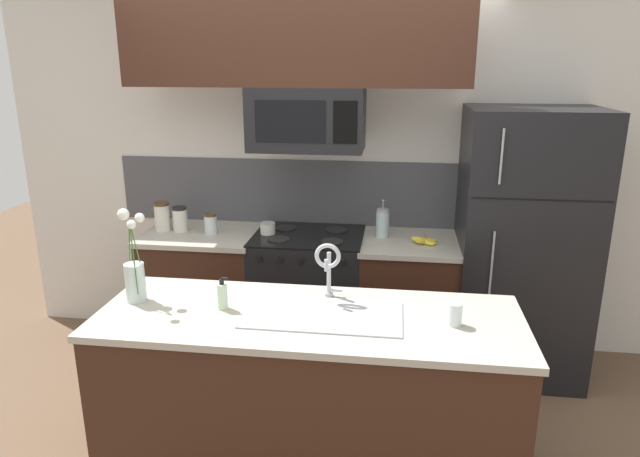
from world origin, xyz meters
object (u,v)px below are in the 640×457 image
Objects in this scene: microwave at (307,119)px; banana_bunch at (424,241)px; french_press at (382,223)px; spare_glass at (455,314)px; storage_jar_tall at (162,217)px; refrigerator at (522,245)px; storage_jar_medium at (180,219)px; storage_jar_short at (211,224)px; storage_jar_squat at (268,229)px; stove_range at (309,296)px; sink_faucet at (328,263)px; flower_vase at (135,275)px; dish_soap_bottle at (222,296)px.

microwave reaches higher than banana_bunch.
spare_glass is (0.37, -1.33, -0.04)m from french_press.
storage_jar_tall is at bearing 177.91° from banana_bunch.
storage_jar_medium is (-2.37, -0.01, 0.09)m from refrigerator.
storage_jar_squat is at bearing 3.11° from storage_jar_short.
stove_range is at bearing -0.68° from storage_jar_medium.
sink_faucet is (1.33, -1.06, 0.09)m from storage_jar_tall.
french_press is 2.44× the size of spare_glass.
storage_jar_tall is 1.26m from flower_vase.
storage_jar_squat is (-0.28, 0.01, -0.76)m from microwave.
storage_jar_tall is 0.13m from storage_jar_medium.
storage_jar_short is 1.34× the size of spare_glass.
dish_soap_bottle is 1.12m from spare_glass.
spare_glass reaches higher than storage_jar_squat.
dish_soap_bottle is at bearing -131.07° from banana_bunch.
french_press is 1.62× the size of dish_soap_bottle.
stove_range is at bearing -179.20° from refrigerator.
refrigerator is at bearing 42.52° from sink_faucet.
storage_jar_tall is 0.37m from storage_jar_short.
storage_jar_short is 2.00m from spare_glass.
storage_jar_medium is at bearing 177.59° from banana_bunch.
refrigerator reaches higher than banana_bunch.
dish_soap_bottle reaches higher than spare_glass.
french_press is 0.87× the size of sink_faucet.
microwave is 4.51× the size of dish_soap_bottle.
spare_glass is (1.17, -1.26, 0.01)m from storage_jar_squat.
storage_jar_medium is 0.58× the size of sink_faucet.
storage_jar_medium reaches higher than banana_bunch.
storage_jar_tall is at bearing -178.03° from french_press.
storage_jar_short is 1.17m from flower_vase.
storage_jar_medium reaches higher than storage_jar_short.
storage_jar_squat is 1.19m from sink_faucet.
microwave reaches higher than refrigerator.
storage_jar_tall is at bearing 179.66° from stove_range.
spare_glass is at bearing -1.59° from dish_soap_bottle.
refrigerator is 8.74× the size of storage_jar_tall.
sink_faucet is (-0.53, -0.99, 0.18)m from banana_bunch.
banana_bunch is at bearing -172.83° from refrigerator.
storage_jar_tall reaches higher than spare_glass.
banana_bunch is 0.62× the size of sink_faucet.
flower_vase reaches higher than storage_jar_medium.
storage_jar_squat is (0.64, -0.02, -0.04)m from storage_jar_medium.
french_press is 1.50m from dish_soap_bottle.
storage_jar_tall is 0.77× the size of french_press.
stove_range is 6.36× the size of storage_jar_short.
storage_jar_tall is (-2.50, -0.01, 0.11)m from refrigerator.
flower_vase is (0.36, -1.21, 0.03)m from storage_jar_tall.
microwave is 1.12m from banana_bunch.
microwave is 1.60× the size of flower_vase.
sink_faucet reaches higher than storage_jar_tall.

